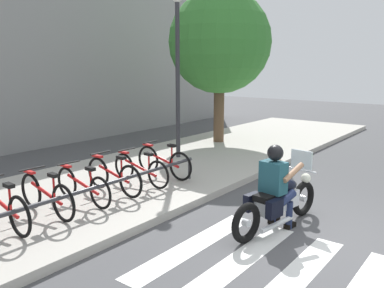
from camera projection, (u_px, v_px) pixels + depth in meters
The scene contains 16 objects.
ground_plane at pixel (331, 242), 6.19m from camera, with size 48.00×48.00×0.00m, color #4C4C4F.
sidewalk at pixel (120, 183), 9.03m from camera, with size 24.00×4.40×0.15m, color #B7B2A8.
crosswalk_stripe_2 at pixel (293, 279), 5.10m from camera, with size 2.80×0.40×0.01m, color white.
crosswalk_stripe_3 at pixel (239, 261), 5.58m from camera, with size 2.80×0.40×0.01m, color white.
crosswalk_stripe_4 at pixel (194, 245), 6.06m from camera, with size 2.80×0.40×0.01m, color white.
motorcycle at pixel (278, 201), 6.64m from camera, with size 2.27×0.77×1.23m.
rider at pixel (276, 181), 6.52m from camera, with size 0.68×0.60×1.44m.
bicycle_1 at pixel (3, 207), 6.23m from camera, with size 0.48×1.67×0.79m.
bicycle_2 at pixel (46, 195), 6.82m from camera, with size 0.48×1.67×0.78m.
bicycle_3 at pixel (83, 186), 7.41m from camera, with size 0.48×1.64×0.73m.
bicycle_4 at pixel (114, 176), 7.99m from camera, with size 0.48×1.66×0.80m.
bicycle_5 at pixel (140, 169), 8.58m from camera, with size 0.48×1.67×0.74m.
bicycle_6 at pixel (164, 162), 9.16m from camera, with size 0.48×1.68×0.79m.
bike_rack at pixel (102, 187), 7.06m from camera, with size 5.12×0.07×0.49m.
street_lamp at pixel (178, 63), 10.74m from camera, with size 0.28×0.28×4.56m.
tree_near_rack at pixel (220, 42), 12.89m from camera, with size 3.32×3.32×5.08m.
Camera 1 is at (-5.89, -1.82, 2.69)m, focal length 37.41 mm.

